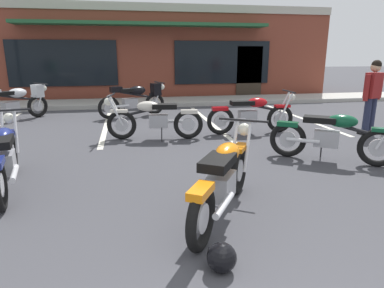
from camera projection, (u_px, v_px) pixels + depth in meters
ground_plane at (187, 181)px, 4.98m from camera, size 80.00×80.00×0.00m
sidewalk_kerb at (150, 102)px, 12.50m from camera, size 22.00×1.80×0.14m
brick_storefront_building at (142, 53)px, 16.03m from camera, size 15.50×6.88×3.67m
painted_stall_lines at (159, 123)px, 9.10m from camera, size 8.36×4.80×0.01m
motorcycle_foreground_classic at (224, 178)px, 3.80m from camera, size 1.36×1.86×0.98m
motorcycle_red_sportbike at (136, 98)px, 9.96m from camera, size 2.00×1.08×0.98m
motorcycle_black_cruiser at (154, 118)px, 7.29m from camera, size 2.10×0.74×0.98m
motorcycle_silver_naked at (5, 156)px, 4.58m from camera, size 0.82×2.09×0.98m
motorcycle_blue_standard at (252, 114)px, 7.82m from camera, size 2.11×0.66×0.98m
motorcycle_green_cafe_racer at (17, 102)px, 9.32m from camera, size 1.61×1.69×0.98m
motorcycle_orange_scrambler at (333, 135)px, 5.75m from camera, size 1.84×1.40×0.98m
person_by_back_row at (372, 93)px, 7.60m from camera, size 0.59×0.38×1.68m
helmet_on_pavement at (222, 257)px, 2.88m from camera, size 0.26×0.26×0.26m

